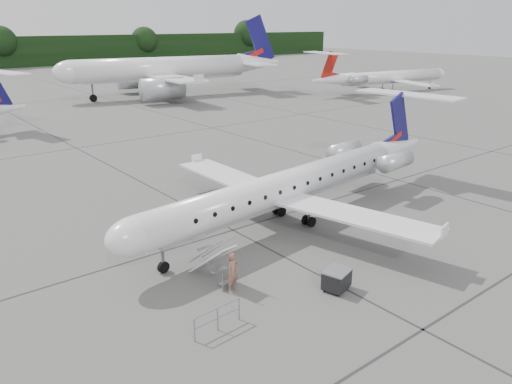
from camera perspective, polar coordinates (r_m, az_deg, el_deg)
ground at (r=30.34m, az=10.09°, el=-3.76°), size 320.00×320.00×0.00m
main_regional_jet at (r=28.97m, az=3.27°, el=2.35°), size 27.65×21.28×6.60m
airstair at (r=23.47m, az=-5.03°, el=-7.74°), size 1.12×2.60×2.07m
passenger at (r=22.56m, az=-2.68°, el=-9.11°), size 0.78×0.62×1.88m
safety_railing at (r=20.17m, az=-4.41°, el=-14.30°), size 2.20×0.21×1.00m
baggage_cart at (r=23.10m, az=9.20°, el=-9.82°), size 1.43×1.27×1.04m
bg_narrowbody at (r=83.17m, az=-10.79°, el=14.91°), size 39.16×31.35×12.58m
bg_regional_right at (r=91.39m, az=15.41°, el=13.20°), size 30.37×24.22×7.16m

